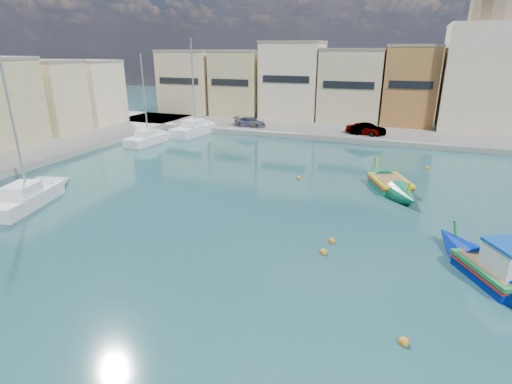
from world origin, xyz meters
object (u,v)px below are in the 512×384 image
at_px(church_block, 491,61).
at_px(yacht_mid, 41,192).
at_px(yacht_midnorth, 155,138).
at_px(luzzu_blue_cabin, 496,273).
at_px(yacht_north, 202,128).
at_px(luzzu_green, 390,185).

relative_size(church_block, yacht_mid, 1.84).
bearing_deg(yacht_midnorth, yacht_mid, -80.95).
xyz_separation_m(luzzu_blue_cabin, yacht_north, (-28.44, 25.57, 0.09)).
bearing_deg(luzzu_blue_cabin, luzzu_green, 114.67).
relative_size(luzzu_blue_cabin, luzzu_green, 0.98).
height_order(luzzu_blue_cabin, yacht_midnorth, yacht_midnorth).
relative_size(yacht_north, yacht_midnorth, 1.16).
distance_m(church_block, yacht_mid, 49.16).
xyz_separation_m(church_block, yacht_midnorth, (-34.60, -18.59, -8.01)).
bearing_deg(yacht_mid, church_block, 49.17).
relative_size(luzzu_blue_cabin, yacht_mid, 0.83).
distance_m(yacht_north, yacht_mid, 24.75).
relative_size(luzzu_green, yacht_mid, 0.85).
bearing_deg(yacht_mid, yacht_north, 91.12).
bearing_deg(luzzu_green, yacht_north, 148.51).
height_order(luzzu_blue_cabin, yacht_mid, yacht_mid).
bearing_deg(yacht_midnorth, church_block, 28.25).
bearing_deg(luzzu_blue_cabin, yacht_midnorth, 148.46).
relative_size(church_block, luzzu_blue_cabin, 2.22).
distance_m(luzzu_blue_cabin, yacht_mid, 27.97).
xyz_separation_m(church_block, luzzu_green, (-8.96, -26.18, -8.12)).
bearing_deg(luzzu_blue_cabin, yacht_mid, 178.31).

